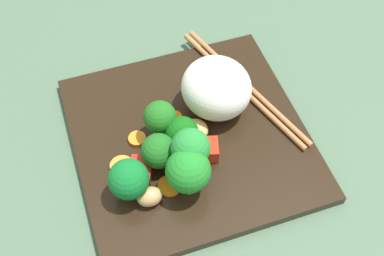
{
  "coord_description": "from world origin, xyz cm",
  "views": [
    {
      "loc": [
        -8.64,
        -32.03,
        48.4
      ],
      "look_at": [
        0.09,
        -0.53,
        3.23
      ],
      "focal_mm": 47.02,
      "sensor_mm": 36.0,
      "label": 1
    }
  ],
  "objects_px": {
    "broccoli_floret_3": "(160,118)",
    "carrot_slice_1": "(137,139)",
    "rice_mound": "(216,88)",
    "square_plate": "(190,138)",
    "chopstick_pair": "(243,86)"
  },
  "relations": [
    {
      "from": "rice_mound",
      "to": "chopstick_pair",
      "type": "bearing_deg",
      "value": 24.55
    },
    {
      "from": "rice_mound",
      "to": "broccoli_floret_3",
      "type": "xyz_separation_m",
      "value": [
        -0.07,
        -0.02,
        -0.0
      ]
    },
    {
      "from": "square_plate",
      "to": "broccoli_floret_3",
      "type": "bearing_deg",
      "value": 166.56
    },
    {
      "from": "chopstick_pair",
      "to": "broccoli_floret_3",
      "type": "bearing_deg",
      "value": 89.37
    },
    {
      "from": "rice_mound",
      "to": "chopstick_pair",
      "type": "relative_size",
      "value": 0.38
    },
    {
      "from": "broccoli_floret_3",
      "to": "chopstick_pair",
      "type": "xyz_separation_m",
      "value": [
        0.11,
        0.04,
        -0.03
      ]
    },
    {
      "from": "broccoli_floret_3",
      "to": "carrot_slice_1",
      "type": "xyz_separation_m",
      "value": [
        -0.03,
        0.0,
        -0.03
      ]
    },
    {
      "from": "broccoli_floret_3",
      "to": "square_plate",
      "type": "bearing_deg",
      "value": -13.44
    },
    {
      "from": "square_plate",
      "to": "broccoli_floret_3",
      "type": "relative_size",
      "value": 4.76
    },
    {
      "from": "rice_mound",
      "to": "carrot_slice_1",
      "type": "distance_m",
      "value": 0.11
    },
    {
      "from": "broccoli_floret_3",
      "to": "chopstick_pair",
      "type": "distance_m",
      "value": 0.13
    },
    {
      "from": "rice_mound",
      "to": "carrot_slice_1",
      "type": "xyz_separation_m",
      "value": [
        -0.1,
        -0.02,
        -0.03
      ]
    },
    {
      "from": "rice_mound",
      "to": "broccoli_floret_3",
      "type": "bearing_deg",
      "value": -161.54
    },
    {
      "from": "broccoli_floret_3",
      "to": "carrot_slice_1",
      "type": "relative_size",
      "value": 2.72
    },
    {
      "from": "square_plate",
      "to": "broccoli_floret_3",
      "type": "height_order",
      "value": "broccoli_floret_3"
    }
  ]
}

